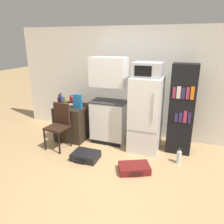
{
  "coord_description": "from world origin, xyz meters",
  "views": [
    {
      "loc": [
        1.09,
        -2.75,
        2.15
      ],
      "look_at": [
        -0.24,
        0.85,
        0.87
      ],
      "focal_mm": 35.0,
      "sensor_mm": 36.0,
      "label": 1
    }
  ],
  "objects_px": {
    "bottle_olive_oil": "(64,104)",
    "bottle_wine_dark": "(59,102)",
    "side_table": "(73,122)",
    "bottle_milk_white": "(79,101)",
    "kitchen_hutch": "(109,105)",
    "bottle_ketchup_red": "(71,100)",
    "bottle_blue_soda": "(61,101)",
    "water_bottle_front": "(179,157)",
    "chair": "(60,122)",
    "refrigerator": "(146,115)",
    "cereal_box": "(78,101)",
    "bowl": "(70,105)",
    "microwave": "(148,70)",
    "suitcase_small_flat": "(134,168)",
    "bookshelf": "(182,110)",
    "suitcase_large_flat": "(86,156)"
  },
  "relations": [
    {
      "from": "bottle_olive_oil",
      "to": "bottle_wine_dark",
      "type": "xyz_separation_m",
      "value": [
        -0.13,
        0.03,
        0.02
      ]
    },
    {
      "from": "side_table",
      "to": "bottle_milk_white",
      "type": "height_order",
      "value": "bottle_milk_white"
    },
    {
      "from": "bottle_milk_white",
      "to": "kitchen_hutch",
      "type": "bearing_deg",
      "value": -5.46
    },
    {
      "from": "bottle_ketchup_red",
      "to": "bottle_blue_soda",
      "type": "distance_m",
      "value": 0.31
    },
    {
      "from": "bottle_milk_white",
      "to": "water_bottle_front",
      "type": "height_order",
      "value": "bottle_milk_white"
    },
    {
      "from": "side_table",
      "to": "bottle_ketchup_red",
      "type": "relative_size",
      "value": 4.24
    },
    {
      "from": "bottle_ketchup_red",
      "to": "chair",
      "type": "relative_size",
      "value": 0.19
    },
    {
      "from": "refrigerator",
      "to": "bottle_ketchup_red",
      "type": "bearing_deg",
      "value": 174.18
    },
    {
      "from": "bottle_ketchup_red",
      "to": "cereal_box",
      "type": "relative_size",
      "value": 0.59
    },
    {
      "from": "bowl",
      "to": "cereal_box",
      "type": "height_order",
      "value": "cereal_box"
    },
    {
      "from": "refrigerator",
      "to": "water_bottle_front",
      "type": "height_order",
      "value": "refrigerator"
    },
    {
      "from": "side_table",
      "to": "bottle_olive_oil",
      "type": "bearing_deg",
      "value": -103.23
    },
    {
      "from": "bottle_ketchup_red",
      "to": "bottle_wine_dark",
      "type": "bearing_deg",
      "value": -94.81
    },
    {
      "from": "chair",
      "to": "microwave",
      "type": "bearing_deg",
      "value": 23.33
    },
    {
      "from": "refrigerator",
      "to": "bottle_milk_white",
      "type": "distance_m",
      "value": 1.57
    },
    {
      "from": "chair",
      "to": "bowl",
      "type": "bearing_deg",
      "value": 98.01
    },
    {
      "from": "bottle_olive_oil",
      "to": "chair",
      "type": "distance_m",
      "value": 0.4
    },
    {
      "from": "bottle_ketchup_red",
      "to": "cereal_box",
      "type": "bearing_deg",
      "value": -42.04
    },
    {
      "from": "bottle_olive_oil",
      "to": "suitcase_small_flat",
      "type": "bearing_deg",
      "value": -20.2
    },
    {
      "from": "bottle_milk_white",
      "to": "bottle_wine_dark",
      "type": "xyz_separation_m",
      "value": [
        -0.26,
        -0.39,
        0.05
      ]
    },
    {
      "from": "refrigerator",
      "to": "bottle_blue_soda",
      "type": "xyz_separation_m",
      "value": [
        -1.85,
        -0.12,
        0.13
      ]
    },
    {
      "from": "cereal_box",
      "to": "bowl",
      "type": "bearing_deg",
      "value": 159.16
    },
    {
      "from": "side_table",
      "to": "bottle_blue_soda",
      "type": "distance_m",
      "value": 0.55
    },
    {
      "from": "cereal_box",
      "to": "microwave",
      "type": "bearing_deg",
      "value": 5.13
    },
    {
      "from": "refrigerator",
      "to": "bottle_milk_white",
      "type": "bearing_deg",
      "value": 174.4
    },
    {
      "from": "water_bottle_front",
      "to": "microwave",
      "type": "bearing_deg",
      "value": 154.2
    },
    {
      "from": "microwave",
      "to": "bookshelf",
      "type": "bearing_deg",
      "value": 12.1
    },
    {
      "from": "suitcase_small_flat",
      "to": "water_bottle_front",
      "type": "relative_size",
      "value": 2.02
    },
    {
      "from": "side_table",
      "to": "bottle_wine_dark",
      "type": "height_order",
      "value": "bottle_wine_dark"
    },
    {
      "from": "chair",
      "to": "water_bottle_front",
      "type": "xyz_separation_m",
      "value": [
        2.38,
        0.17,
        -0.42
      ]
    },
    {
      "from": "refrigerator",
      "to": "bottle_wine_dark",
      "type": "relative_size",
      "value": 5.21
    },
    {
      "from": "refrigerator",
      "to": "bottle_olive_oil",
      "type": "height_order",
      "value": "refrigerator"
    },
    {
      "from": "bookshelf",
      "to": "bottle_olive_oil",
      "type": "height_order",
      "value": "bookshelf"
    },
    {
      "from": "bowl",
      "to": "water_bottle_front",
      "type": "bearing_deg",
      "value": -7.32
    },
    {
      "from": "bottle_ketchup_red",
      "to": "suitcase_large_flat",
      "type": "xyz_separation_m",
      "value": [
        0.84,
        -0.99,
        -0.76
      ]
    },
    {
      "from": "bowl",
      "to": "refrigerator",
      "type": "bearing_deg",
      "value": 1.3
    },
    {
      "from": "bottle_milk_white",
      "to": "water_bottle_front",
      "type": "distance_m",
      "value": 2.43
    },
    {
      "from": "cereal_box",
      "to": "suitcase_large_flat",
      "type": "height_order",
      "value": "cereal_box"
    },
    {
      "from": "microwave",
      "to": "suitcase_small_flat",
      "type": "height_order",
      "value": "microwave"
    },
    {
      "from": "bookshelf",
      "to": "cereal_box",
      "type": "xyz_separation_m",
      "value": [
        -2.09,
        -0.27,
        0.03
      ]
    },
    {
      "from": "microwave",
      "to": "suitcase_large_flat",
      "type": "height_order",
      "value": "microwave"
    },
    {
      "from": "refrigerator",
      "to": "cereal_box",
      "type": "height_order",
      "value": "refrigerator"
    },
    {
      "from": "refrigerator",
      "to": "bowl",
      "type": "height_order",
      "value": "refrigerator"
    },
    {
      "from": "bottle_ketchup_red",
      "to": "bottle_wine_dark",
      "type": "height_order",
      "value": "bottle_wine_dark"
    },
    {
      "from": "bottle_wine_dark",
      "to": "cereal_box",
      "type": "distance_m",
      "value": 0.4
    },
    {
      "from": "bottle_olive_oil",
      "to": "water_bottle_front",
      "type": "distance_m",
      "value": 2.51
    },
    {
      "from": "bowl",
      "to": "cereal_box",
      "type": "bearing_deg",
      "value": -20.84
    },
    {
      "from": "suitcase_large_flat",
      "to": "microwave",
      "type": "bearing_deg",
      "value": 39.98
    },
    {
      "from": "bottle_milk_white",
      "to": "suitcase_large_flat",
      "type": "distance_m",
      "value": 1.37
    },
    {
      "from": "side_table",
      "to": "bookshelf",
      "type": "distance_m",
      "value": 2.35
    }
  ]
}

